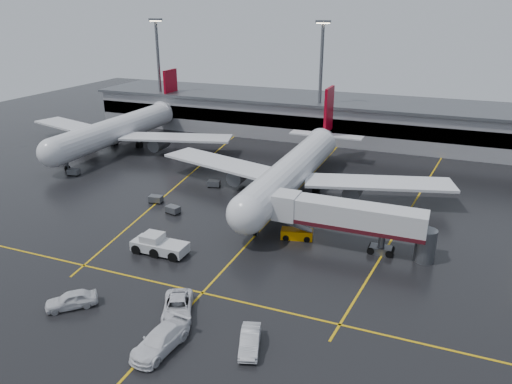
% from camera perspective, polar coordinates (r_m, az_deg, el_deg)
% --- Properties ---
extents(ground, '(220.00, 220.00, 0.00)m').
position_cam_1_polar(ground, '(70.65, 2.11, -2.71)').
color(ground, black).
rests_on(ground, ground).
extents(apron_line_centre, '(0.25, 90.00, 0.02)m').
position_cam_1_polar(apron_line_centre, '(70.64, 2.11, -2.71)').
color(apron_line_centre, gold).
rests_on(apron_line_centre, ground).
extents(apron_line_stop, '(60.00, 0.25, 0.02)m').
position_cam_1_polar(apron_line_stop, '(52.84, -6.26, -11.58)').
color(apron_line_stop, gold).
rests_on(apron_line_stop, ground).
extents(apron_line_left, '(9.99, 69.35, 0.02)m').
position_cam_1_polar(apron_line_left, '(87.08, -8.05, 1.74)').
color(apron_line_left, gold).
rests_on(apron_line_left, ground).
extents(apron_line_right, '(7.57, 69.64, 0.02)m').
position_cam_1_polar(apron_line_right, '(76.47, 17.54, -1.82)').
color(apron_line_right, gold).
rests_on(apron_line_right, ground).
extents(terminal, '(122.00, 19.00, 8.60)m').
position_cam_1_polar(terminal, '(113.61, 10.54, 8.37)').
color(terminal, gray).
rests_on(terminal, ground).
extents(light_mast_left, '(3.00, 1.20, 25.45)m').
position_cam_1_polar(light_mast_left, '(123.52, -11.25, 14.09)').
color(light_mast_left, '#595B60').
rests_on(light_mast_left, ground).
extents(light_mast_mid, '(3.00, 1.20, 25.45)m').
position_cam_1_polar(light_mast_mid, '(107.28, 7.55, 13.33)').
color(light_mast_mid, '#595B60').
rests_on(light_mast_mid, ground).
extents(main_airliner, '(48.80, 45.60, 14.10)m').
position_cam_1_polar(main_airliner, '(77.76, 4.61, 2.80)').
color(main_airliner, silver).
rests_on(main_airliner, ground).
extents(second_airliner, '(48.80, 45.60, 14.10)m').
position_cam_1_polar(second_airliner, '(107.17, -15.38, 7.17)').
color(second_airliner, silver).
rests_on(second_airliner, ground).
extents(jet_bridge, '(19.90, 3.40, 6.05)m').
position_cam_1_polar(jet_bridge, '(60.92, 10.76, -3.05)').
color(jet_bridge, silver).
rests_on(jet_bridge, ground).
extents(pushback_tractor, '(6.89, 2.98, 2.46)m').
position_cam_1_polar(pushback_tractor, '(61.05, -11.26, -6.10)').
color(pushback_tractor, silver).
rests_on(pushback_tractor, ground).
extents(belt_loader, '(4.33, 2.64, 2.57)m').
position_cam_1_polar(belt_loader, '(63.74, 4.78, -4.88)').
color(belt_loader, '#CF7C00').
rests_on(belt_loader, ground).
extents(service_van_a, '(5.15, 6.65, 1.68)m').
position_cam_1_polar(service_van_a, '(49.45, -9.10, -13.10)').
color(service_van_a, silver).
rests_on(service_van_a, ground).
extents(service_van_b, '(3.28, 6.64, 1.86)m').
position_cam_1_polar(service_van_b, '(45.42, -11.07, -16.57)').
color(service_van_b, white).
rests_on(service_van_b, ground).
extents(service_van_c, '(3.02, 5.02, 1.56)m').
position_cam_1_polar(service_van_c, '(44.86, -0.71, -16.90)').
color(service_van_c, silver).
rests_on(service_van_c, ground).
extents(service_van_d, '(5.02, 4.88, 1.70)m').
position_cam_1_polar(service_van_d, '(53.23, -20.68, -11.63)').
color(service_van_d, silver).
rests_on(service_van_d, ground).
extents(baggage_cart_a, '(2.24, 1.72, 1.12)m').
position_cam_1_polar(baggage_cart_a, '(71.98, -9.64, -2.01)').
color(baggage_cart_a, '#595B60').
rests_on(baggage_cart_a, ground).
extents(baggage_cart_b, '(2.16, 1.56, 1.12)m').
position_cam_1_polar(baggage_cart_b, '(76.36, -11.58, -0.78)').
color(baggage_cart_b, '#595B60').
rests_on(baggage_cart_b, ground).
extents(baggage_cart_c, '(2.23, 1.70, 1.12)m').
position_cam_1_polar(baggage_cart_c, '(81.63, -4.91, 1.02)').
color(baggage_cart_c, '#595B60').
rests_on(baggage_cart_c, ground).
extents(baggage_cart_d, '(2.17, 1.58, 1.12)m').
position_cam_1_polar(baggage_cart_d, '(101.83, -21.67, 3.63)').
color(baggage_cart_d, '#595B60').
rests_on(baggage_cart_d, ground).
extents(baggage_cart_e, '(2.22, 1.67, 1.12)m').
position_cam_1_polar(baggage_cart_e, '(92.84, -20.44, 2.21)').
color(baggage_cart_e, '#595B60').
rests_on(baggage_cart_e, ground).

